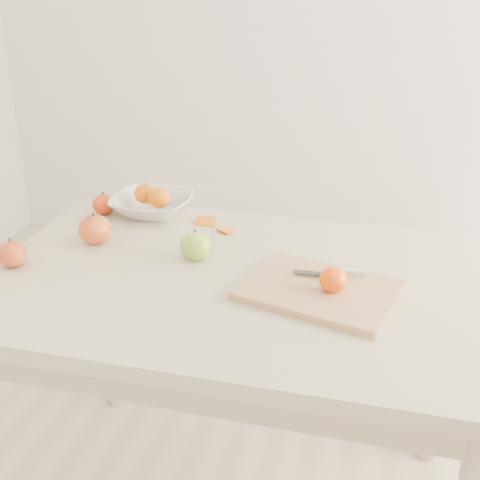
# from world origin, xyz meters

# --- Properties ---
(table) EXTENTS (1.20, 0.80, 0.75)m
(table) POSITION_xyz_m (0.00, 0.00, 0.65)
(table) COLOR beige
(table) RESTS_ON ground
(cutting_board) EXTENTS (0.38, 0.32, 0.02)m
(cutting_board) POSITION_xyz_m (0.21, -0.04, 0.76)
(cutting_board) COLOR tan
(cutting_board) RESTS_ON table
(board_tangerine) EXTENTS (0.06, 0.06, 0.05)m
(board_tangerine) POSITION_xyz_m (0.24, -0.05, 0.80)
(board_tangerine) COLOR #E64008
(board_tangerine) RESTS_ON cutting_board
(fruit_bowl) EXTENTS (0.23, 0.23, 0.06)m
(fruit_bowl) POSITION_xyz_m (-0.34, 0.32, 0.78)
(fruit_bowl) COLOR silver
(fruit_bowl) RESTS_ON table
(bowl_tangerine_near) EXTENTS (0.07, 0.07, 0.06)m
(bowl_tangerine_near) POSITION_xyz_m (-0.36, 0.33, 0.81)
(bowl_tangerine_near) COLOR #D05E07
(bowl_tangerine_near) RESTS_ON fruit_bowl
(bowl_tangerine_far) EXTENTS (0.07, 0.07, 0.06)m
(bowl_tangerine_far) POSITION_xyz_m (-0.31, 0.31, 0.81)
(bowl_tangerine_far) COLOR #E15407
(bowl_tangerine_far) RESTS_ON fruit_bowl
(orange_peel_a) EXTENTS (0.06, 0.05, 0.01)m
(orange_peel_a) POSITION_xyz_m (-0.16, 0.29, 0.75)
(orange_peel_a) COLOR #D45F0E
(orange_peel_a) RESTS_ON table
(orange_peel_b) EXTENTS (0.06, 0.05, 0.01)m
(orange_peel_b) POSITION_xyz_m (-0.09, 0.25, 0.75)
(orange_peel_b) COLOR #D65E0F
(orange_peel_b) RESTS_ON table
(paring_knife) EXTENTS (0.17, 0.05, 0.01)m
(paring_knife) POSITION_xyz_m (0.25, 0.03, 0.78)
(paring_knife) COLOR silver
(paring_knife) RESTS_ON cutting_board
(apple_green) EXTENTS (0.08, 0.08, 0.07)m
(apple_green) POSITION_xyz_m (-0.12, 0.06, 0.79)
(apple_green) COLOR olive
(apple_green) RESTS_ON table
(apple_red_b) EXTENTS (0.09, 0.09, 0.08)m
(apple_red_b) POSITION_xyz_m (-0.41, 0.09, 0.79)
(apple_red_b) COLOR maroon
(apple_red_b) RESTS_ON table
(apple_red_d) EXTENTS (0.07, 0.07, 0.07)m
(apple_red_d) POSITION_xyz_m (-0.54, -0.09, 0.78)
(apple_red_d) COLOR maroon
(apple_red_d) RESTS_ON table
(apple_red_a) EXTENTS (0.07, 0.07, 0.06)m
(apple_red_a) POSITION_xyz_m (-0.48, 0.29, 0.78)
(apple_red_a) COLOR #910202
(apple_red_a) RESTS_ON table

